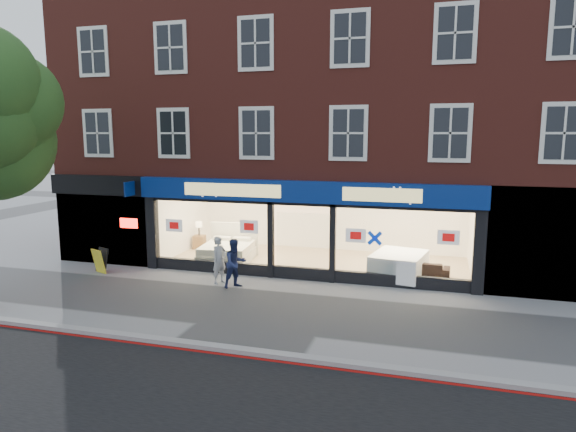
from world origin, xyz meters
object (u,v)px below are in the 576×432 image
at_px(sofa, 421,269).
at_px(pedestrian_grey, 219,260).
at_px(a_board, 100,261).
at_px(pedestrian_blue, 235,263).
at_px(mattress_stack, 399,265).
at_px(display_bed, 228,251).

relative_size(sofa, pedestrian_grey, 1.21).
distance_m(sofa, a_board, 10.93).
bearing_deg(pedestrian_blue, pedestrian_grey, 106.28).
xyz_separation_m(mattress_stack, sofa, (0.70, 0.13, -0.12)).
xyz_separation_m(display_bed, sofa, (7.01, -0.33, -0.08)).
bearing_deg(display_bed, a_board, -152.21).
height_order(sofa, a_board, a_board).
relative_size(sofa, a_board, 2.14).
xyz_separation_m(mattress_stack, pedestrian_blue, (-4.85, -2.38, 0.28)).
distance_m(sofa, pedestrian_blue, 6.11).
xyz_separation_m(sofa, pedestrian_grey, (-6.23, -2.21, 0.39)).
xyz_separation_m(display_bed, mattress_stack, (6.31, -0.46, 0.04)).
bearing_deg(pedestrian_blue, mattress_stack, -23.64).
height_order(sofa, pedestrian_blue, pedestrian_blue).
xyz_separation_m(mattress_stack, a_board, (-10.00, -2.10, -0.06)).
height_order(display_bed, pedestrian_grey, pedestrian_grey).
bearing_deg(sofa, pedestrian_grey, 22.83).
relative_size(mattress_stack, pedestrian_blue, 1.45).
distance_m(pedestrian_grey, pedestrian_blue, 0.74).
height_order(mattress_stack, pedestrian_grey, pedestrian_grey).
relative_size(mattress_stack, pedestrian_grey, 1.47).
relative_size(mattress_stack, sofa, 1.21).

